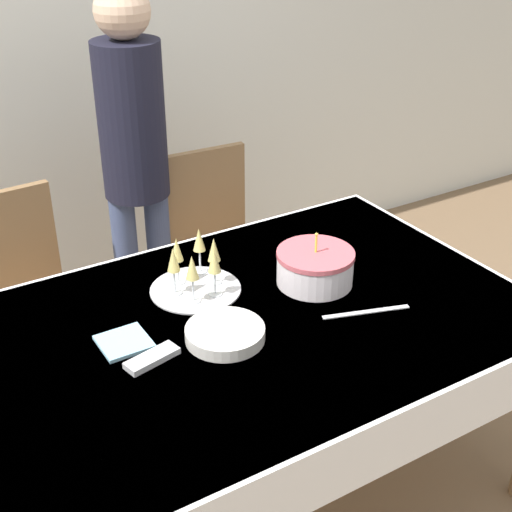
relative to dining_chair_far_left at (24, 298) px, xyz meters
name	(u,v)px	position (x,y,z in m)	size (l,w,h in m)	color
ground_plane	(234,498)	(0.45, -0.92, -0.53)	(12.00, 12.00, 0.00)	brown
wall_back	(48,44)	(0.45, 0.76, 0.82)	(8.00, 0.05, 2.70)	silver
dining_table	(231,350)	(0.45, -0.92, 0.15)	(1.98, 1.21, 0.78)	white
dining_chair_far_left	(24,298)	(0.00, 0.00, 0.00)	(0.45, 0.45, 0.96)	olive
dining_chair_far_right	(216,245)	(0.89, 0.00, 0.00)	(0.44, 0.44, 0.96)	olive
birthday_cake	(315,267)	(0.83, -0.85, 0.31)	(0.27, 0.27, 0.20)	white
champagne_tray	(196,268)	(0.45, -0.67, 0.34)	(0.32, 0.32, 0.18)	silver
plate_stack_main	(225,334)	(0.39, -0.99, 0.27)	(0.25, 0.25, 0.04)	silver
cake_knife	(366,312)	(0.86, -1.10, 0.25)	(0.29, 0.11, 0.00)	silver
fork_pile	(152,358)	(0.15, -0.97, 0.26)	(0.18, 0.10, 0.02)	silver
napkin_pile	(124,342)	(0.11, -0.85, 0.26)	(0.15, 0.15, 0.01)	#8CC6E0
person_standing	(134,149)	(0.57, 0.10, 0.50)	(0.28, 0.28, 1.70)	#3F4C72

